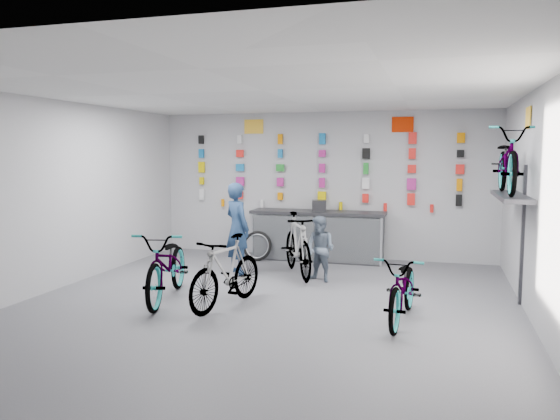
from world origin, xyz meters
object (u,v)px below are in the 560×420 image
(bike_left, at_px, (168,265))
(bike_right, at_px, (404,287))
(bike_center, at_px, (226,272))
(customer, at_px, (320,249))
(counter, at_px, (318,236))
(bike_service, at_px, (298,245))
(clerk, at_px, (237,228))

(bike_left, bearing_deg, bike_right, -14.92)
(bike_center, relative_size, customer, 1.52)
(counter, bearing_deg, bike_left, -112.69)
(bike_service, bearing_deg, clerk, 158.11)
(bike_right, xyz_separation_m, customer, (-1.49, 1.87, 0.11))
(bike_service, height_order, customer, bike_service)
(bike_center, distance_m, bike_right, 2.44)
(counter, bearing_deg, customer, -76.33)
(bike_service, xyz_separation_m, customer, (0.47, -0.31, -0.00))
(bike_right, distance_m, bike_service, 2.93)
(bike_center, xyz_separation_m, clerk, (-0.62, 2.08, 0.31))
(bike_center, height_order, clerk, clerk)
(counter, relative_size, customer, 2.44)
(counter, xyz_separation_m, clerk, (-1.13, -1.58, 0.33))
(bike_right, bearing_deg, bike_left, -176.40)
(bike_left, xyz_separation_m, clerk, (0.35, 1.97, 0.29))
(customer, bearing_deg, bike_left, -113.90)
(counter, distance_m, bike_service, 1.47)
(bike_right, relative_size, bike_service, 0.92)
(bike_left, bearing_deg, customer, 29.54)
(counter, height_order, bike_service, bike_service)
(bike_center, bearing_deg, bike_service, 90.90)
(bike_right, distance_m, customer, 2.39)
(counter, xyz_separation_m, bike_center, (-0.52, -3.65, 0.02))
(bike_right, bearing_deg, bike_service, 137.33)
(counter, distance_m, bike_right, 4.13)
(counter, xyz_separation_m, bike_service, (-0.04, -1.47, 0.07))
(bike_center, bearing_deg, customer, 76.38)
(bike_service, bearing_deg, counter, 61.13)
(customer, bearing_deg, bike_service, 170.22)
(bike_left, xyz_separation_m, bike_center, (0.97, -0.11, -0.02))
(clerk, bearing_deg, bike_right, -177.43)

